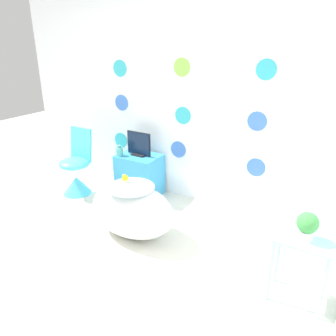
{
  "coord_description": "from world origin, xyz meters",
  "views": [
    {
      "loc": [
        1.92,
        -1.56,
        2.0
      ],
      "look_at": [
        0.42,
        0.93,
        0.83
      ],
      "focal_mm": 35.0,
      "sensor_mm": 36.0,
      "label": 1
    }
  ],
  "objects_px": {
    "tv": "(139,145)",
    "vase": "(119,151)",
    "bathtub": "(132,210)",
    "chair": "(76,174)",
    "potted_plant_left": "(307,225)"
  },
  "relations": [
    {
      "from": "chair",
      "to": "potted_plant_left",
      "type": "height_order",
      "value": "chair"
    },
    {
      "from": "bathtub",
      "to": "tv",
      "type": "height_order",
      "value": "tv"
    },
    {
      "from": "potted_plant_left",
      "to": "chair",
      "type": "bearing_deg",
      "value": 170.23
    },
    {
      "from": "potted_plant_left",
      "to": "tv",
      "type": "bearing_deg",
      "value": 157.33
    },
    {
      "from": "bathtub",
      "to": "chair",
      "type": "height_order",
      "value": "chair"
    },
    {
      "from": "tv",
      "to": "potted_plant_left",
      "type": "height_order",
      "value": "tv"
    },
    {
      "from": "chair",
      "to": "vase",
      "type": "distance_m",
      "value": 0.7
    },
    {
      "from": "potted_plant_left",
      "to": "bathtub",
      "type": "bearing_deg",
      "value": 177.28
    },
    {
      "from": "bathtub",
      "to": "potted_plant_left",
      "type": "height_order",
      "value": "potted_plant_left"
    },
    {
      "from": "vase",
      "to": "chair",
      "type": "bearing_deg",
      "value": -153.44
    },
    {
      "from": "tv",
      "to": "chair",
      "type": "bearing_deg",
      "value": -151.38
    },
    {
      "from": "chair",
      "to": "vase",
      "type": "relative_size",
      "value": 6.3
    },
    {
      "from": "chair",
      "to": "tv",
      "type": "relative_size",
      "value": 2.5
    },
    {
      "from": "chair",
      "to": "tv",
      "type": "xyz_separation_m",
      "value": [
        0.76,
        0.41,
        0.42
      ]
    },
    {
      "from": "tv",
      "to": "vase",
      "type": "height_order",
      "value": "tv"
    }
  ]
}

